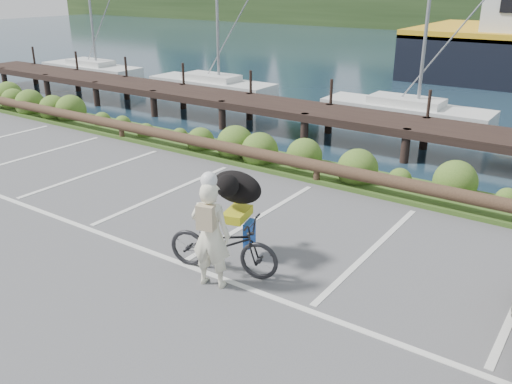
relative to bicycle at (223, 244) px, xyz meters
The scene contains 6 objects.
ground 0.97m from the bicycle, 167.43° to the left, with size 72.00×72.00×0.00m, color #504F52.
vegetation_strip 5.55m from the bicycle, 98.23° to the left, with size 34.00×1.60×0.10m, color #3D5B21.
log_rail 4.87m from the bicycle, 99.42° to the left, with size 32.00×0.30×0.60m, color #443021, non-canonical shape.
bicycle is the anchor object (origin of this frame).
cyclist 0.61m from the bicycle, 75.92° to the right, with size 0.67×0.44×1.83m, color #F0EBCC.
dog 1.03m from the bicycle, 104.08° to the left, with size 1.00×0.49×0.58m, color black.
Camera 1 is at (5.96, -6.65, 4.72)m, focal length 38.00 mm.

